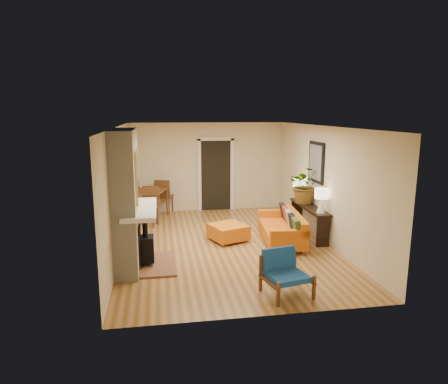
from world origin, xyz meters
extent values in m
plane|color=#C0824A|center=(0.00, 0.00, 0.00)|extent=(6.50, 6.50, 0.00)
plane|color=white|center=(0.00, 0.00, 2.60)|extent=(6.50, 6.50, 0.00)
plane|color=beige|center=(0.00, 3.25, 1.30)|extent=(4.50, 0.00, 4.50)
plane|color=beige|center=(0.00, -3.25, 1.30)|extent=(4.50, 0.00, 4.50)
plane|color=beige|center=(-2.25, 0.00, 1.30)|extent=(0.00, 6.50, 6.50)
plane|color=beige|center=(2.25, 0.00, 1.30)|extent=(0.00, 6.50, 6.50)
cube|color=black|center=(0.25, 3.22, 1.05)|extent=(0.88, 0.06, 2.10)
cube|color=white|center=(-0.24, 3.21, 1.05)|extent=(0.10, 0.08, 2.18)
cube|color=white|center=(0.74, 3.21, 1.05)|extent=(0.10, 0.08, 2.18)
cube|color=white|center=(0.25, 3.21, 2.13)|extent=(1.08, 0.08, 0.10)
cube|color=black|center=(2.22, 0.40, 1.75)|extent=(0.04, 0.85, 0.95)
cube|color=slate|center=(2.19, 0.40, 1.75)|extent=(0.01, 0.70, 0.80)
cube|color=black|center=(-2.21, 0.35, 1.42)|extent=(0.06, 0.95, 0.02)
cube|color=black|center=(-2.21, 0.35, 1.72)|extent=(0.06, 0.95, 0.02)
cube|color=white|center=(-2.04, -1.00, 1.86)|extent=(0.42, 1.50, 1.48)
cube|color=white|center=(-2.04, -1.00, 0.56)|extent=(0.42, 1.50, 1.12)
cube|color=white|center=(-1.79, -1.00, 1.12)|extent=(0.60, 1.68, 0.08)
cube|color=black|center=(-1.83, -1.00, 0.45)|extent=(0.03, 0.72, 0.78)
cube|color=brown|center=(-1.53, -1.00, 0.02)|extent=(0.75, 1.30, 0.04)
cube|color=black|center=(-1.71, -1.00, 0.34)|extent=(0.30, 0.36, 0.48)
cylinder|color=black|center=(-1.71, -1.00, 0.78)|extent=(0.10, 0.10, 0.40)
cube|color=gold|center=(-1.82, -1.00, 1.75)|extent=(0.04, 0.95, 0.95)
cube|color=silver|center=(-1.80, -1.00, 1.75)|extent=(0.01, 0.82, 0.82)
cylinder|color=silver|center=(0.87, -0.82, 0.04)|extent=(0.04, 0.04, 0.09)
cylinder|color=silver|center=(1.49, -0.89, 0.04)|extent=(0.04, 0.04, 0.09)
cylinder|color=silver|center=(1.05, 0.82, 0.04)|extent=(0.04, 0.04, 0.09)
cylinder|color=silver|center=(1.67, 0.75, 0.04)|extent=(0.04, 0.04, 0.09)
cube|color=orange|center=(1.27, -0.03, 0.22)|extent=(1.00, 1.94, 0.27)
cube|color=orange|center=(1.58, -0.07, 0.51)|extent=(0.38, 1.88, 0.31)
cube|color=orange|center=(1.18, -0.88, 0.44)|extent=(0.81, 0.25, 0.18)
cube|color=orange|center=(1.36, 0.81, 0.44)|extent=(0.81, 0.25, 0.18)
cube|color=#3F5725|center=(1.38, -0.76, 0.55)|extent=(0.22, 0.37, 0.37)
cube|color=black|center=(1.42, -0.41, 0.55)|extent=(0.22, 0.37, 0.37)
cube|color=#989793|center=(1.46, -0.05, 0.55)|extent=(0.22, 0.37, 0.37)
cube|color=#A0351D|center=(1.49, 0.25, 0.55)|extent=(0.22, 0.37, 0.37)
cube|color=black|center=(1.53, 0.61, 0.55)|extent=(0.22, 0.37, 0.37)
cylinder|color=silver|center=(-0.07, -0.16, 0.03)|extent=(0.05, 0.05, 0.06)
cylinder|color=silver|center=(0.49, 0.06, 0.03)|extent=(0.05, 0.05, 0.06)
cylinder|color=silver|center=(-0.29, 0.41, 0.03)|extent=(0.05, 0.05, 0.06)
cylinder|color=silver|center=(0.28, 0.63, 0.03)|extent=(0.05, 0.05, 0.06)
cube|color=orange|center=(0.10, 0.23, 0.22)|extent=(0.96, 0.96, 0.32)
cube|color=brown|center=(0.24, -2.72, 0.27)|extent=(0.19, 0.66, 0.04)
cube|color=brown|center=(0.30, -3.01, 0.20)|extent=(0.05, 0.05, 0.39)
cube|color=brown|center=(0.17, -2.43, 0.31)|extent=(0.05, 0.05, 0.62)
cube|color=brown|center=(0.86, -2.58, 0.27)|extent=(0.19, 0.66, 0.04)
cube|color=brown|center=(0.92, -2.87, 0.20)|extent=(0.05, 0.05, 0.39)
cube|color=brown|center=(0.80, -2.29, 0.31)|extent=(0.05, 0.05, 0.62)
cube|color=#1A569E|center=(0.55, -2.65, 0.32)|extent=(0.69, 0.66, 0.09)
cube|color=#1A569E|center=(0.49, -2.39, 0.53)|extent=(0.60, 0.27, 0.37)
cube|color=brown|center=(-1.65, 2.48, 0.80)|extent=(1.05, 1.26, 0.04)
cylinder|color=brown|center=(-2.08, 2.13, 0.39)|extent=(0.06, 0.06, 0.78)
cylinder|color=brown|center=(-1.51, 1.94, 0.39)|extent=(0.06, 0.06, 0.78)
cylinder|color=brown|center=(-1.79, 3.01, 0.39)|extent=(0.06, 0.06, 0.78)
cylinder|color=brown|center=(-1.22, 2.82, 0.39)|extent=(0.06, 0.06, 0.78)
cube|color=brown|center=(-1.71, 1.76, 0.49)|extent=(0.57, 0.57, 0.04)
cube|color=brown|center=(-1.65, 1.96, 0.76)|extent=(0.44, 0.18, 0.50)
cylinder|color=brown|center=(-1.95, 1.64, 0.24)|extent=(0.04, 0.04, 0.47)
cylinder|color=brown|center=(-1.60, 1.53, 0.24)|extent=(0.04, 0.04, 0.47)
cylinder|color=brown|center=(-1.83, 1.99, 0.24)|extent=(0.04, 0.04, 0.47)
cylinder|color=brown|center=(-1.48, 1.88, 0.24)|extent=(0.04, 0.04, 0.47)
cube|color=brown|center=(-1.28, 3.09, 0.49)|extent=(0.57, 0.57, 0.04)
cube|color=brown|center=(-1.34, 2.89, 0.76)|extent=(0.44, 0.18, 0.50)
cylinder|color=brown|center=(-1.51, 2.98, 0.24)|extent=(0.04, 0.04, 0.47)
cylinder|color=brown|center=(-1.16, 2.86, 0.24)|extent=(0.04, 0.04, 0.47)
cylinder|color=brown|center=(-1.40, 3.32, 0.24)|extent=(0.04, 0.04, 0.47)
cylinder|color=brown|center=(-1.05, 3.21, 0.24)|extent=(0.04, 0.04, 0.47)
cube|color=black|center=(2.07, 0.33, 0.70)|extent=(0.34, 1.85, 0.05)
cube|color=black|center=(2.07, -0.52, 0.34)|extent=(0.30, 0.04, 0.68)
cube|color=black|center=(2.07, 1.18, 0.34)|extent=(0.30, 0.04, 0.68)
cone|color=white|center=(2.07, -0.34, 0.88)|extent=(0.18, 0.18, 0.30)
cylinder|color=white|center=(2.07, -0.34, 1.05)|extent=(0.03, 0.03, 0.06)
cylinder|color=#FFEABF|center=(2.07, -0.34, 1.16)|extent=(0.30, 0.30, 0.22)
cone|color=white|center=(2.07, 1.08, 0.88)|extent=(0.18, 0.18, 0.30)
cylinder|color=white|center=(2.07, 1.08, 1.05)|extent=(0.03, 0.03, 0.06)
cylinder|color=#FFEABF|center=(2.07, 1.08, 1.16)|extent=(0.30, 0.30, 0.22)
imported|color=#1E5919|center=(2.06, 0.60, 1.18)|extent=(0.89, 0.80, 0.91)
camera|label=1|loc=(-1.42, -8.39, 2.90)|focal=32.00mm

